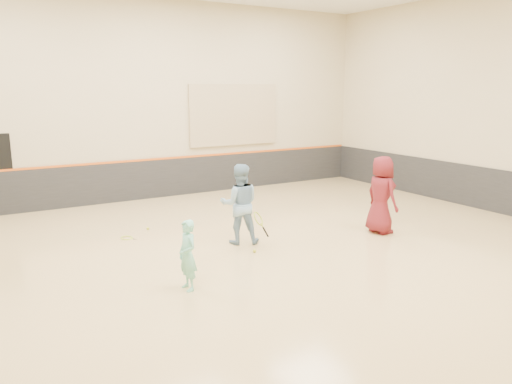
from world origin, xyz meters
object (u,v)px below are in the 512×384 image
girl (188,255)px  instructor (240,204)px  spare_racket (127,237)px  young_man (381,195)px

girl → instructor: size_ratio=0.69×
spare_racket → young_man: bearing=-25.7°
spare_racket → instructor: bearing=-37.3°
girl → young_man: bearing=95.8°
girl → instructor: bearing=129.0°
girl → young_man: size_ratio=0.67×
instructor → young_man: bearing=-172.1°
girl → spare_racket: 3.49m
instructor → spare_racket: bearing=-12.7°
instructor → spare_racket: (-2.09, 1.59, -0.84)m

